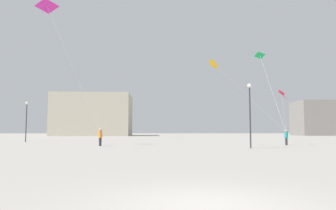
{
  "coord_description": "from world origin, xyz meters",
  "views": [
    {
      "loc": [
        -1.06,
        -6.58,
        1.55
      ],
      "look_at": [
        0.0,
        22.28,
        3.91
      ],
      "focal_mm": 33.12,
      "sensor_mm": 36.0,
      "label": 1
    }
  ],
  "objects_px": {
    "person_in_teal": "(286,137)",
    "lamppost_west": "(26,115)",
    "kite_crimson_delta": "(282,93)",
    "kite_emerald_delta": "(260,57)",
    "kite_amber_diamond": "(214,64)",
    "kite_magenta_delta": "(48,8)",
    "building_left_hall": "(94,115)",
    "lamppost_east": "(250,105)",
    "person_in_orange": "(100,136)"
  },
  "relations": [
    {
      "from": "person_in_orange",
      "to": "kite_amber_diamond",
      "type": "relative_size",
      "value": 0.21
    },
    {
      "from": "person_in_orange",
      "to": "lamppost_east",
      "type": "height_order",
      "value": "lamppost_east"
    },
    {
      "from": "kite_amber_diamond",
      "to": "person_in_teal",
      "type": "bearing_deg",
      "value": 2.96
    },
    {
      "from": "kite_magenta_delta",
      "to": "kite_crimson_delta",
      "type": "relative_size",
      "value": 2.9
    },
    {
      "from": "kite_crimson_delta",
      "to": "kite_emerald_delta",
      "type": "height_order",
      "value": "kite_emerald_delta"
    },
    {
      "from": "kite_magenta_delta",
      "to": "building_left_hall",
      "type": "height_order",
      "value": "kite_magenta_delta"
    },
    {
      "from": "kite_magenta_delta",
      "to": "kite_emerald_delta",
      "type": "xyz_separation_m",
      "value": [
        25.83,
        13.27,
        -1.53
      ]
    },
    {
      "from": "kite_magenta_delta",
      "to": "kite_emerald_delta",
      "type": "relative_size",
      "value": 1.03
    },
    {
      "from": "person_in_teal",
      "to": "lamppost_east",
      "type": "height_order",
      "value": "lamppost_east"
    },
    {
      "from": "person_in_orange",
      "to": "lamppost_east",
      "type": "xyz_separation_m",
      "value": [
        13.68,
        -4.67,
        2.74
      ]
    },
    {
      "from": "lamppost_west",
      "to": "kite_amber_diamond",
      "type": "bearing_deg",
      "value": -23.36
    },
    {
      "from": "person_in_orange",
      "to": "kite_crimson_delta",
      "type": "distance_m",
      "value": 19.25
    },
    {
      "from": "kite_emerald_delta",
      "to": "building_left_hall",
      "type": "xyz_separation_m",
      "value": [
        -32.92,
        45.61,
        -6.3
      ]
    },
    {
      "from": "kite_magenta_delta",
      "to": "kite_amber_diamond",
      "type": "xyz_separation_m",
      "value": [
        16.83,
        1.35,
        -5.22
      ]
    },
    {
      "from": "lamppost_east",
      "to": "kite_emerald_delta",
      "type": "bearing_deg",
      "value": 67.94
    },
    {
      "from": "kite_crimson_delta",
      "to": "lamppost_east",
      "type": "xyz_separation_m",
      "value": [
        -5.04,
        -5.24,
        -1.71
      ]
    },
    {
      "from": "lamppost_west",
      "to": "building_left_hall",
      "type": "bearing_deg",
      "value": 90.84
    },
    {
      "from": "person_in_orange",
      "to": "lamppost_west",
      "type": "height_order",
      "value": "lamppost_west"
    },
    {
      "from": "person_in_orange",
      "to": "building_left_hall",
      "type": "relative_size",
      "value": 0.08
    },
    {
      "from": "kite_magenta_delta",
      "to": "lamppost_west",
      "type": "relative_size",
      "value": 2.44
    },
    {
      "from": "building_left_hall",
      "to": "kite_emerald_delta",
      "type": "bearing_deg",
      "value": -54.18
    },
    {
      "from": "kite_crimson_delta",
      "to": "lamppost_west",
      "type": "relative_size",
      "value": 0.84
    },
    {
      "from": "kite_crimson_delta",
      "to": "lamppost_west",
      "type": "distance_m",
      "value": 31.99
    },
    {
      "from": "person_in_teal",
      "to": "kite_emerald_delta",
      "type": "xyz_separation_m",
      "value": [
        1.46,
        11.54,
        11.24
      ]
    },
    {
      "from": "kite_amber_diamond",
      "to": "building_left_hall",
      "type": "distance_m",
      "value": 62.37
    },
    {
      "from": "kite_emerald_delta",
      "to": "lamppost_east",
      "type": "xyz_separation_m",
      "value": [
        -6.91,
        -17.04,
        -8.42
      ]
    },
    {
      "from": "building_left_hall",
      "to": "lamppost_east",
      "type": "bearing_deg",
      "value": -67.45
    },
    {
      "from": "kite_amber_diamond",
      "to": "building_left_hall",
      "type": "xyz_separation_m",
      "value": [
        -23.92,
        57.54,
        -2.61
      ]
    },
    {
      "from": "kite_magenta_delta",
      "to": "lamppost_east",
      "type": "distance_m",
      "value": 21.71
    },
    {
      "from": "kite_crimson_delta",
      "to": "kite_emerald_delta",
      "type": "xyz_separation_m",
      "value": [
        1.86,
        11.8,
        6.71
      ]
    },
    {
      "from": "person_in_orange",
      "to": "kite_crimson_delta",
      "type": "bearing_deg",
      "value": 98.01
    },
    {
      "from": "lamppost_west",
      "to": "kite_emerald_delta",
      "type": "bearing_deg",
      "value": 3.36
    },
    {
      "from": "kite_amber_diamond",
      "to": "lamppost_west",
      "type": "bearing_deg",
      "value": 156.64
    },
    {
      "from": "person_in_orange",
      "to": "lamppost_west",
      "type": "distance_m",
      "value": 15.88
    },
    {
      "from": "person_in_teal",
      "to": "kite_amber_diamond",
      "type": "distance_m",
      "value": 10.68
    },
    {
      "from": "kite_amber_diamond",
      "to": "kite_magenta_delta",
      "type": "bearing_deg",
      "value": -175.42
    },
    {
      "from": "kite_magenta_delta",
      "to": "kite_amber_diamond",
      "type": "distance_m",
      "value": 17.67
    },
    {
      "from": "kite_magenta_delta",
      "to": "building_left_hall",
      "type": "xyz_separation_m",
      "value": [
        -7.1,
        58.88,
        -7.83
      ]
    },
    {
      "from": "person_in_teal",
      "to": "kite_crimson_delta",
      "type": "distance_m",
      "value": 4.55
    },
    {
      "from": "person_in_teal",
      "to": "building_left_hall",
      "type": "relative_size",
      "value": 0.08
    },
    {
      "from": "kite_magenta_delta",
      "to": "kite_crimson_delta",
      "type": "distance_m",
      "value": 25.39
    },
    {
      "from": "person_in_orange",
      "to": "kite_emerald_delta",
      "type": "relative_size",
      "value": 0.14
    },
    {
      "from": "building_left_hall",
      "to": "lamppost_east",
      "type": "distance_m",
      "value": 67.88
    },
    {
      "from": "lamppost_west",
      "to": "kite_crimson_delta",
      "type": "bearing_deg",
      "value": -18.08
    },
    {
      "from": "kite_crimson_delta",
      "to": "kite_emerald_delta",
      "type": "relative_size",
      "value": 0.36
    },
    {
      "from": "building_left_hall",
      "to": "lamppost_east",
      "type": "xyz_separation_m",
      "value": [
        26.02,
        -62.65,
        -2.13
      ]
    },
    {
      "from": "building_left_hall",
      "to": "person_in_teal",
      "type": "bearing_deg",
      "value": -61.16
    },
    {
      "from": "person_in_teal",
      "to": "lamppost_west",
      "type": "relative_size",
      "value": 0.3
    },
    {
      "from": "kite_emerald_delta",
      "to": "lamppost_west",
      "type": "relative_size",
      "value": 2.36
    },
    {
      "from": "person_in_teal",
      "to": "lamppost_west",
      "type": "distance_m",
      "value": 32.35
    }
  ]
}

